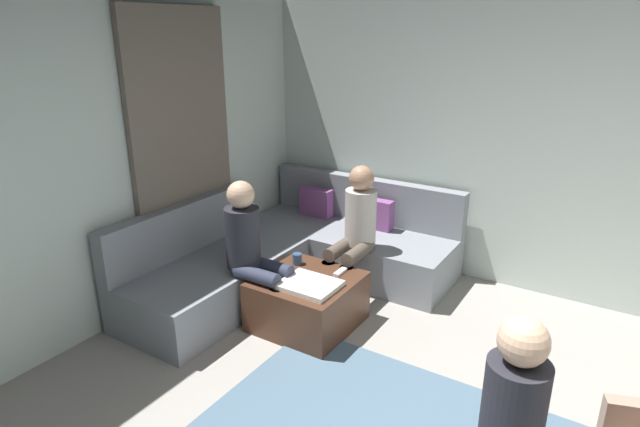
{
  "coord_description": "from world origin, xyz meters",
  "views": [
    {
      "loc": [
        0.59,
        -1.89,
        2.33
      ],
      "look_at": [
        -1.63,
        1.63,
        0.85
      ],
      "focal_mm": 29.54,
      "sensor_mm": 36.0,
      "label": 1
    }
  ],
  "objects_px": {
    "game_remote": "(340,272)",
    "person_on_couch_side": "(253,248)",
    "person_on_armchair": "(534,427)",
    "ottoman": "(307,301)",
    "coffee_mug": "(297,259)",
    "person_on_couch_back": "(355,228)",
    "sectional_couch": "(294,254)"
  },
  "relations": [
    {
      "from": "person_on_couch_side",
      "to": "person_on_armchair",
      "type": "relative_size",
      "value": 1.02
    },
    {
      "from": "person_on_couch_back",
      "to": "person_on_couch_side",
      "type": "bearing_deg",
      "value": 60.17
    },
    {
      "from": "sectional_couch",
      "to": "person_on_couch_side",
      "type": "relative_size",
      "value": 2.12
    },
    {
      "from": "person_on_armchair",
      "to": "sectional_couch",
      "type": "bearing_deg",
      "value": -142.3
    },
    {
      "from": "sectional_couch",
      "to": "game_remote",
      "type": "relative_size",
      "value": 17.0
    },
    {
      "from": "ottoman",
      "to": "game_remote",
      "type": "xyz_separation_m",
      "value": [
        0.18,
        0.22,
        0.22
      ]
    },
    {
      "from": "game_remote",
      "to": "person_on_couch_side",
      "type": "bearing_deg",
      "value": -145.24
    },
    {
      "from": "person_on_couch_side",
      "to": "person_on_armchair",
      "type": "xyz_separation_m",
      "value": [
        2.32,
        -0.87,
        -0.01
      ]
    },
    {
      "from": "sectional_couch",
      "to": "game_remote",
      "type": "distance_m",
      "value": 0.83
    },
    {
      "from": "coffee_mug",
      "to": "person_on_armchair",
      "type": "xyz_separation_m",
      "value": [
        2.14,
        -1.24,
        0.17
      ]
    },
    {
      "from": "game_remote",
      "to": "person_on_couch_side",
      "type": "relative_size",
      "value": 0.12
    },
    {
      "from": "ottoman",
      "to": "person_on_couch_side",
      "type": "distance_m",
      "value": 0.63
    },
    {
      "from": "sectional_couch",
      "to": "person_on_couch_side",
      "type": "height_order",
      "value": "person_on_couch_side"
    },
    {
      "from": "person_on_couch_side",
      "to": "person_on_armchair",
      "type": "height_order",
      "value": "person_on_couch_side"
    },
    {
      "from": "ottoman",
      "to": "coffee_mug",
      "type": "xyz_separation_m",
      "value": [
        -0.22,
        0.18,
        0.26
      ]
    },
    {
      "from": "person_on_couch_back",
      "to": "ottoman",
      "type": "bearing_deg",
      "value": 83.15
    },
    {
      "from": "coffee_mug",
      "to": "game_remote",
      "type": "bearing_deg",
      "value": 5.71
    },
    {
      "from": "sectional_couch",
      "to": "ottoman",
      "type": "distance_m",
      "value": 0.81
    },
    {
      "from": "sectional_couch",
      "to": "person_on_armchair",
      "type": "relative_size",
      "value": 2.16
    },
    {
      "from": "sectional_couch",
      "to": "person_on_armchair",
      "type": "xyz_separation_m",
      "value": [
        2.46,
        -1.65,
        0.36
      ]
    },
    {
      "from": "person_on_couch_back",
      "to": "person_on_couch_side",
      "type": "distance_m",
      "value": 0.96
    },
    {
      "from": "game_remote",
      "to": "person_on_couch_back",
      "type": "height_order",
      "value": "person_on_couch_back"
    },
    {
      "from": "coffee_mug",
      "to": "person_on_couch_side",
      "type": "xyz_separation_m",
      "value": [
        -0.18,
        -0.36,
        0.19
      ]
    },
    {
      "from": "coffee_mug",
      "to": "sectional_couch",
      "type": "bearing_deg",
      "value": 128.22
    },
    {
      "from": "sectional_couch",
      "to": "game_remote",
      "type": "bearing_deg",
      "value": -27.32
    },
    {
      "from": "game_remote",
      "to": "ottoman",
      "type": "bearing_deg",
      "value": -129.29
    },
    {
      "from": "ottoman",
      "to": "game_remote",
      "type": "height_order",
      "value": "game_remote"
    },
    {
      "from": "ottoman",
      "to": "coffee_mug",
      "type": "bearing_deg",
      "value": 140.71
    },
    {
      "from": "person_on_couch_back",
      "to": "coffee_mug",
      "type": "bearing_deg",
      "value": 57.66
    },
    {
      "from": "ottoman",
      "to": "game_remote",
      "type": "bearing_deg",
      "value": 50.71
    },
    {
      "from": "person_on_armchair",
      "to": "game_remote",
      "type": "bearing_deg",
      "value": -144.77
    },
    {
      "from": "person_on_couch_side",
      "to": "sectional_couch",
      "type": "bearing_deg",
      "value": -169.25
    }
  ]
}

